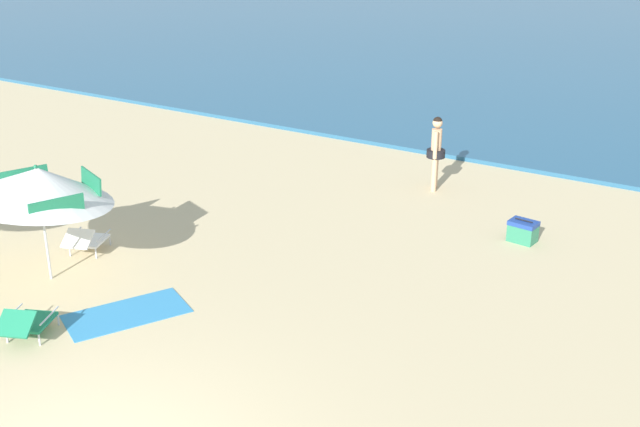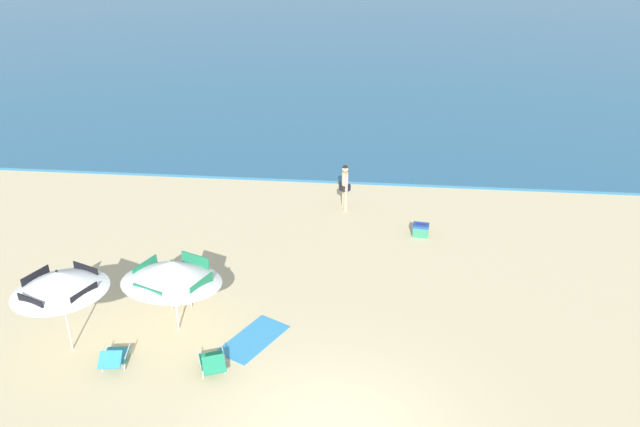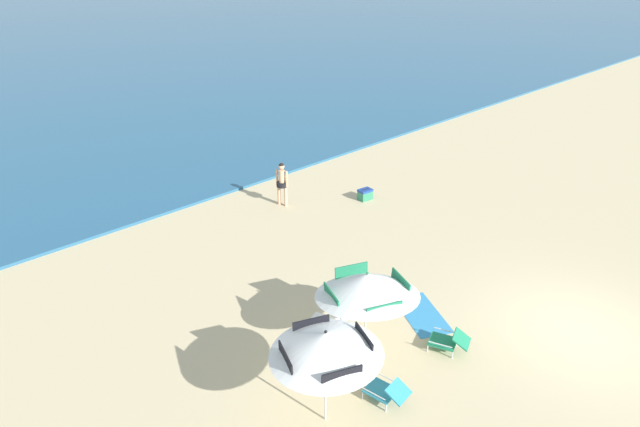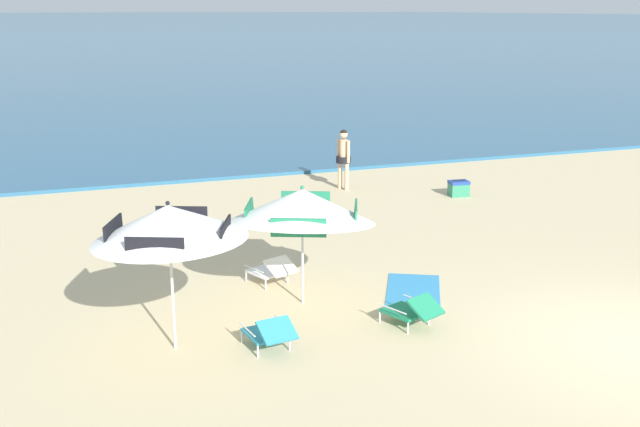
{
  "view_description": "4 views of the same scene",
  "coord_description": "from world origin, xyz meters",
  "px_view_note": "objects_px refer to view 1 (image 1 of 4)",
  "views": [
    {
      "loc": [
        5.82,
        -4.25,
        5.84
      ],
      "look_at": [
        -0.99,
        6.75,
        0.64
      ],
      "focal_mm": 44.07,
      "sensor_mm": 36.0,
      "label": 1
    },
    {
      "loc": [
        0.72,
        -9.31,
        9.54
      ],
      "look_at": [
        -1.06,
        8.1,
        1.01
      ],
      "focal_mm": 36.11,
      "sensor_mm": 36.0,
      "label": 2
    },
    {
      "loc": [
        -12.03,
        -3.56,
        8.46
      ],
      "look_at": [
        -1.75,
        7.28,
        1.25
      ],
      "focal_mm": 31.27,
      "sensor_mm": 36.0,
      "label": 3
    },
    {
      "loc": [
        -7.8,
        -7.76,
        4.7
      ],
      "look_at": [
        -2.72,
        6.21,
        0.66
      ],
      "focal_mm": 42.56,
      "sensor_mm": 36.0,
      "label": 4
    }
  ],
  "objects_px": {
    "person_standing_near_shore": "(436,148)",
    "lounge_chair_beside_umbrella": "(86,240)",
    "beach_umbrella_striped_main": "(38,184)",
    "lounge_chair_facing_sea": "(26,322)",
    "cooler_box": "(523,231)",
    "beach_towel": "(127,314)"
  },
  "relations": [
    {
      "from": "cooler_box",
      "to": "beach_towel",
      "type": "xyz_separation_m",
      "value": [
        -4.22,
        -5.8,
        -0.2
      ]
    },
    {
      "from": "lounge_chair_beside_umbrella",
      "to": "beach_towel",
      "type": "distance_m",
      "value": 2.49
    },
    {
      "from": "lounge_chair_beside_umbrella",
      "to": "person_standing_near_shore",
      "type": "height_order",
      "value": "person_standing_near_shore"
    },
    {
      "from": "person_standing_near_shore",
      "to": "cooler_box",
      "type": "distance_m",
      "value": 3.13
    },
    {
      "from": "beach_umbrella_striped_main",
      "to": "beach_towel",
      "type": "bearing_deg",
      "value": -6.33
    },
    {
      "from": "lounge_chair_facing_sea",
      "to": "cooler_box",
      "type": "height_order",
      "value": "lounge_chair_facing_sea"
    },
    {
      "from": "beach_umbrella_striped_main",
      "to": "beach_towel",
      "type": "height_order",
      "value": "beach_umbrella_striped_main"
    },
    {
      "from": "beach_umbrella_striped_main",
      "to": "person_standing_near_shore",
      "type": "bearing_deg",
      "value": 63.64
    },
    {
      "from": "person_standing_near_shore",
      "to": "cooler_box",
      "type": "bearing_deg",
      "value": -34.2
    },
    {
      "from": "lounge_chair_facing_sea",
      "to": "cooler_box",
      "type": "xyz_separation_m",
      "value": [
        4.89,
        7.06,
        -0.07
      ]
    },
    {
      "from": "lounge_chair_beside_umbrella",
      "to": "beach_towel",
      "type": "bearing_deg",
      "value": -29.36
    },
    {
      "from": "beach_umbrella_striped_main",
      "to": "person_standing_near_shore",
      "type": "relative_size",
      "value": 2.03
    },
    {
      "from": "beach_umbrella_striped_main",
      "to": "lounge_chair_beside_umbrella",
      "type": "relative_size",
      "value": 3.21
    },
    {
      "from": "beach_umbrella_striped_main",
      "to": "cooler_box",
      "type": "bearing_deg",
      "value": 42.31
    },
    {
      "from": "person_standing_near_shore",
      "to": "beach_umbrella_striped_main",
      "type": "bearing_deg",
      "value": -116.36
    },
    {
      "from": "person_standing_near_shore",
      "to": "lounge_chair_beside_umbrella",
      "type": "bearing_deg",
      "value": -121.45
    },
    {
      "from": "lounge_chair_facing_sea",
      "to": "cooler_box",
      "type": "distance_m",
      "value": 8.59
    },
    {
      "from": "lounge_chair_facing_sea",
      "to": "lounge_chair_beside_umbrella",
      "type": "bearing_deg",
      "value": 120.98
    },
    {
      "from": "beach_towel",
      "to": "lounge_chair_beside_umbrella",
      "type": "bearing_deg",
      "value": 150.64
    },
    {
      "from": "beach_umbrella_striped_main",
      "to": "lounge_chair_facing_sea",
      "type": "xyz_separation_m",
      "value": [
        1.25,
        -1.48,
        -1.39
      ]
    },
    {
      "from": "beach_umbrella_striped_main",
      "to": "lounge_chair_facing_sea",
      "type": "relative_size",
      "value": 3.19
    },
    {
      "from": "lounge_chair_facing_sea",
      "to": "person_standing_near_shore",
      "type": "distance_m",
      "value": 9.11
    }
  ]
}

